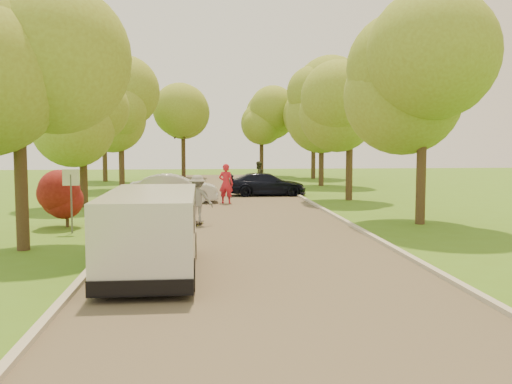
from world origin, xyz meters
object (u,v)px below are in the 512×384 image
object	(u,v)px
minivan	(152,231)
silver_sedan	(174,189)
dark_sedan	(266,184)
person_striped	(226,184)
longboard	(198,223)
skateboarder	(198,199)
street_sign	(71,187)
person_olive	(258,176)

from	to	relation	value
minivan	silver_sedan	distance (m)	15.73
dark_sedan	person_striped	distance (m)	4.78
longboard	person_striped	bearing A→B (deg)	-85.42
skateboarder	person_striped	xyz separation A→B (m)	(1.35, 7.38, 0.01)
minivan	skateboarder	distance (m)	7.81
street_sign	person_olive	xyz separation A→B (m)	(8.00, 16.74, -0.63)
minivan	dark_sedan	world-z (taller)	minivan
street_sign	person_olive	bearing A→B (deg)	64.46
longboard	dark_sedan	bearing A→B (deg)	-93.67
longboard	skateboarder	world-z (taller)	skateboarder
dark_sedan	minivan	bearing A→B (deg)	165.29
minivan	person_olive	world-z (taller)	minivan
person_striped	person_olive	world-z (taller)	person_striped
silver_sedan	longboard	bearing A→B (deg)	-172.11
street_sign	person_striped	distance (m)	10.47
street_sign	silver_sedan	bearing A→B (deg)	72.39
street_sign	longboard	size ratio (longest dim) A/B	2.32
skateboarder	person_olive	xyz separation A→B (m)	(3.76, 15.29, -0.07)
dark_sedan	skateboarder	distance (m)	12.08
street_sign	person_olive	distance (m)	18.57
street_sign	person_olive	world-z (taller)	street_sign
person_striped	street_sign	bearing A→B (deg)	75.51
person_striped	silver_sedan	bearing A→B (deg)	4.90
longboard	skateboarder	bearing A→B (deg)	125.53
silver_sedan	person_striped	bearing A→B (deg)	-103.93
person_striped	person_olive	size ratio (longest dim) A/B	1.08
dark_sedan	skateboarder	world-z (taller)	skateboarder
dark_sedan	longboard	world-z (taller)	dark_sedan
street_sign	dark_sedan	size ratio (longest dim) A/B	0.48
minivan	skateboarder	bearing A→B (deg)	82.40
dark_sedan	longboard	distance (m)	12.08
silver_sedan	dark_sedan	distance (m)	6.17
longboard	street_sign	bearing A→B (deg)	33.92
person_striped	skateboarder	bearing A→B (deg)	97.45
longboard	person_striped	size ratio (longest dim) A/B	0.47
minivan	person_striped	xyz separation A→B (m)	(2.37, 15.13, -0.01)
minivan	silver_sedan	xyz separation A→B (m)	(-0.23, 15.72, -0.29)
skateboarder	person_olive	size ratio (longest dim) A/B	0.95
street_sign	minivan	xyz separation A→B (m)	(3.23, -6.29, -0.55)
street_sign	person_striped	size ratio (longest dim) A/B	1.08
minivan	longboard	distance (m)	7.86
dark_sedan	skateboarder	xyz separation A→B (m)	(-3.86, -11.44, 0.34)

